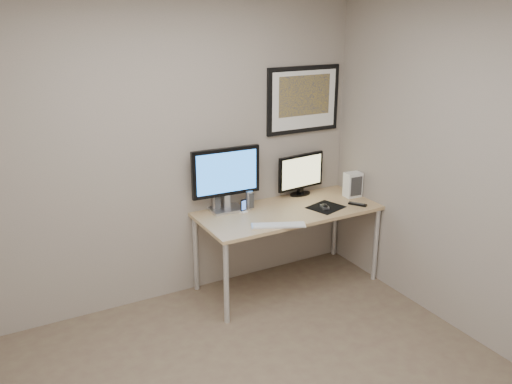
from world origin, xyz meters
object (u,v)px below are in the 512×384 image
monitor_large (226,177)px  desk (288,217)px  speaker_left (216,201)px  speaker_right (249,200)px  phone_dock (243,206)px  monitor_tv (301,174)px  keyboard (278,225)px  fan_unit (353,185)px  framed_art (303,100)px

monitor_large → desk: bearing=-24.1°
speaker_left → speaker_right: speaker_left is taller
phone_dock → desk: bearing=-30.1°
speaker_right → phone_dock: (-0.09, -0.06, -0.02)m
desk → monitor_tv: monitor_tv is taller
speaker_left → keyboard: bearing=-62.0°
speaker_left → fan_unit: (1.27, -0.28, 0.03)m
phone_dock → keyboard: (0.11, -0.41, -0.05)m
speaker_right → framed_art: bearing=5.0°
monitor_tv → speaker_right: bearing=-177.2°
desk → keyboard: (-0.27, -0.28, 0.07)m
monitor_tv → speaker_left: monitor_tv is taller
monitor_tv → phone_dock: size_ratio=4.20×
desk → monitor_large: 0.66m
desk → phone_dock: size_ratio=13.37×
speaker_left → speaker_right: bearing=-20.0°
monitor_large → speaker_right: (0.20, -0.05, -0.23)m
framed_art → monitor_tv: 0.68m
speaker_left → phone_dock: 0.25m
keyboard → phone_dock: bearing=128.5°
framed_art → speaker_left: size_ratio=4.36×
framed_art → monitor_tv: size_ratio=1.49×
monitor_tv → phone_dock: (-0.68, -0.15, -0.15)m
speaker_right → monitor_tv: bearing=1.1°
fan_unit → monitor_large: bearing=172.4°
phone_dock → fan_unit: fan_unit is taller
desk → monitor_tv: (0.31, 0.28, 0.28)m
desk → speaker_left: bearing=152.1°
phone_dock → keyboard: bearing=-86.6°
desk → monitor_tv: size_ratio=3.18×
speaker_left → desk: bearing=-26.5°
phone_dock → keyboard: 0.43m
monitor_tv → fan_unit: bearing=-39.6°
fan_unit → desk: bearing=-175.9°
monitor_large → keyboard: (0.21, -0.52, -0.30)m
framed_art → fan_unit: bearing=-41.3°
monitor_tv → phone_dock: 0.72m
monitor_tv → keyboard: (-0.58, -0.56, -0.20)m
desk → speaker_left: speaker_left is taller
desk → phone_dock: phone_dock is taller
monitor_large → speaker_left: (-0.07, 0.06, -0.22)m
fan_unit → phone_dock: bearing=177.0°
framed_art → keyboard: size_ratio=1.71×
speaker_right → desk: bearing=-41.1°
phone_dock → keyboard: size_ratio=0.27×
phone_dock → keyboard: phone_dock is taller
speaker_right → phone_dock: 0.11m
monitor_large → speaker_left: monitor_large is taller
monitor_large → speaker_right: size_ratio=3.84×
monitor_tv → speaker_right: monitor_tv is taller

